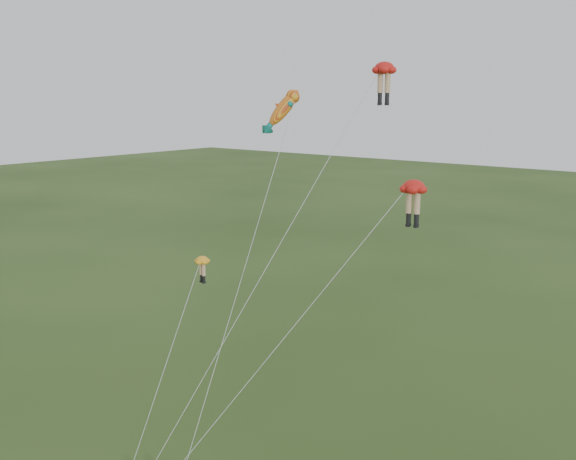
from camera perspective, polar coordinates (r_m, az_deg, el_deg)
The scene contains 5 objects.
ground at distance 35.92m, azimuth -8.16°, elevation -19.28°, with size 300.00×300.00×0.00m, color #274117.
legs_kite_red_high at distance 34.90m, azimuth 8.12°, elevation 13.09°, with size 6.92×12.42×20.27m.
legs_kite_red_mid at distance 32.89m, azimuth 10.76°, elevation 3.10°, with size 8.13×11.06×14.38m.
legs_kite_yellow at distance 35.98m, azimuth -7.95°, elevation -3.74°, with size 1.57×6.81×9.76m.
fish_kite at distance 39.02m, azimuth -0.42°, elevation 10.63°, with size 3.72×12.61×19.13m.
Camera 1 is at (22.71, -20.85, 18.44)m, focal length 40.00 mm.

